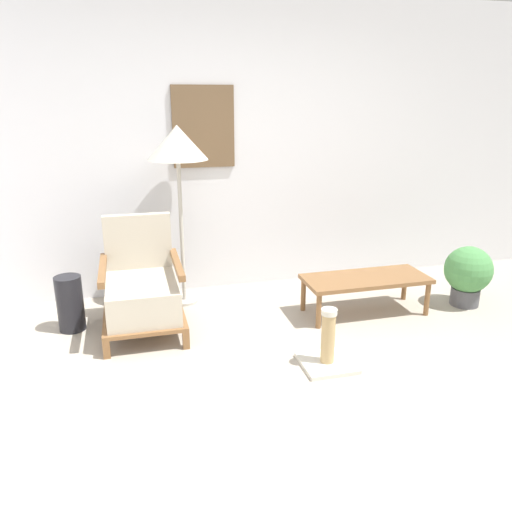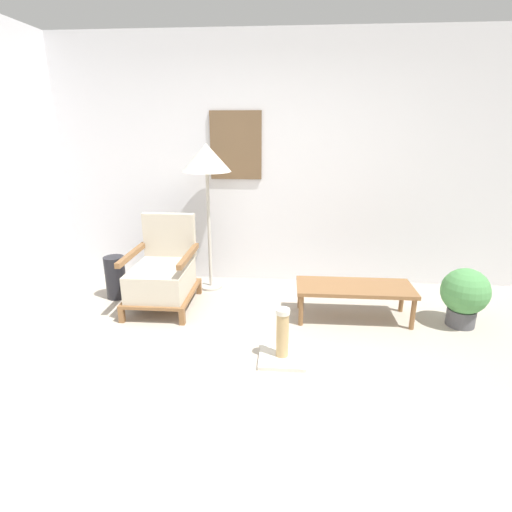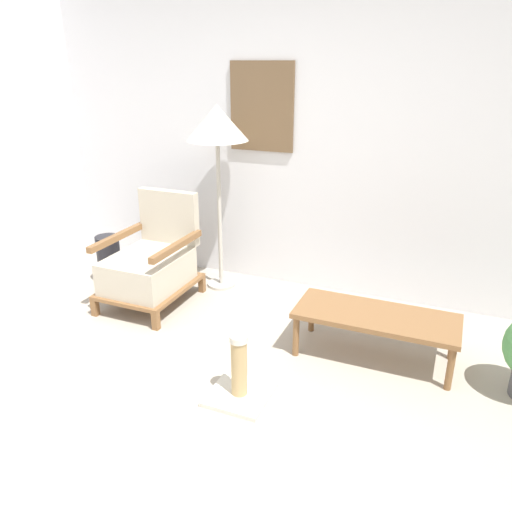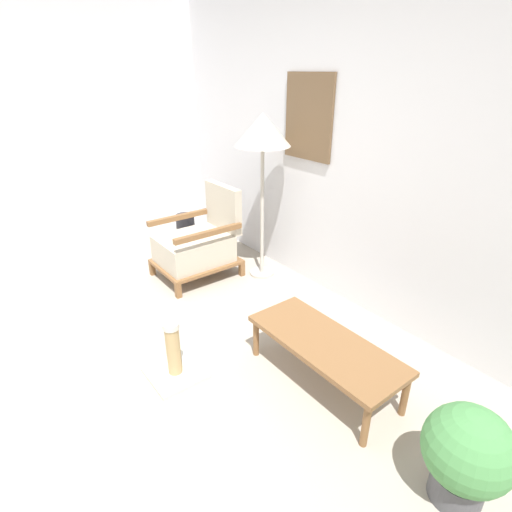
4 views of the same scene
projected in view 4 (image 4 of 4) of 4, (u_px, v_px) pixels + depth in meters
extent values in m
plane|color=#A89E8E|center=(94.00, 399.00, 2.57)|extent=(14.00, 14.00, 0.00)
cube|color=silver|center=(349.00, 147.00, 3.25)|extent=(8.00, 0.06, 2.70)
cube|color=brown|center=(308.00, 117.00, 3.46)|extent=(0.56, 0.02, 0.72)
cube|color=silver|center=(45.00, 132.00, 4.06)|extent=(0.06, 8.00, 2.70)
cube|color=brown|center=(152.00, 268.00, 4.10)|extent=(0.05, 0.05, 0.14)
cube|color=brown|center=(178.00, 291.00, 3.69)|extent=(0.05, 0.05, 0.14)
cube|color=brown|center=(212.00, 251.00, 4.50)|extent=(0.05, 0.05, 0.14)
cube|color=brown|center=(242.00, 269.00, 4.09)|extent=(0.05, 0.05, 0.14)
cube|color=brown|center=(196.00, 261.00, 4.06)|extent=(0.62, 0.77, 0.03)
cube|color=#BCB29E|center=(194.00, 249.00, 3.99)|extent=(0.54, 0.67, 0.26)
cube|color=#BCB29E|center=(223.00, 207.00, 4.03)|extent=(0.54, 0.08, 0.46)
cube|color=brown|center=(180.00, 217.00, 4.09)|extent=(0.05, 0.71, 0.05)
cube|color=brown|center=(209.00, 233.00, 3.69)|extent=(0.05, 0.71, 0.05)
cylinder|color=#B7B2A8|center=(262.00, 273.00, 4.14)|extent=(0.25, 0.25, 0.03)
cylinder|color=#B7B2A8|center=(262.00, 213.00, 3.87)|extent=(0.04, 0.04, 1.27)
cone|color=beige|center=(263.00, 130.00, 3.54)|extent=(0.51, 0.51, 0.29)
cube|color=brown|center=(325.00, 344.00, 2.59)|extent=(1.08, 0.45, 0.04)
cylinder|color=brown|center=(256.00, 338.00, 2.91)|extent=(0.04, 0.04, 0.30)
cylinder|color=brown|center=(366.00, 425.00, 2.20)|extent=(0.04, 0.04, 0.30)
cylinder|color=brown|center=(293.00, 320.00, 3.12)|extent=(0.04, 0.04, 0.30)
cylinder|color=brown|center=(405.00, 395.00, 2.40)|extent=(0.04, 0.04, 0.30)
cylinder|color=black|center=(186.00, 234.00, 4.54)|extent=(0.21, 0.21, 0.45)
cylinder|color=#4C4C51|center=(457.00, 486.00, 1.95)|extent=(0.25, 0.25, 0.16)
sphere|color=#4C8E4C|center=(468.00, 449.00, 1.84)|extent=(0.42, 0.42, 0.42)
cube|color=beige|center=(176.00, 373.00, 2.77)|extent=(0.36, 0.36, 0.03)
cylinder|color=tan|center=(173.00, 350.00, 2.69)|extent=(0.10, 0.10, 0.36)
cylinder|color=beige|center=(171.00, 326.00, 2.60)|extent=(0.11, 0.11, 0.04)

